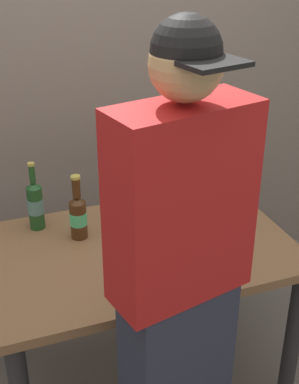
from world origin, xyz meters
The scene contains 7 objects.
ground_plane centered at (0.00, 0.00, 0.00)m, with size 8.00×8.00×0.00m, color slate.
desk centered at (0.00, 0.00, 0.65)m, with size 1.29×0.83×0.77m.
laptop centered at (0.32, 0.13, 0.81)m, with size 0.37×0.38×0.20m.
beer_bottle_brown centered at (-0.23, 0.16, 0.88)m, with size 0.07×0.07×0.29m.
beer_bottle_amber centered at (-0.38, 0.30, 0.89)m, with size 0.07×0.07×0.32m.
person_figure centered at (-0.08, -0.60, 0.93)m, with size 0.45×0.31×1.81m.
back_wall centered at (0.00, 0.86, 1.30)m, with size 6.00×0.10×2.60m, color gray.
Camera 1 is at (-0.61, -1.80, 2.00)m, focal length 49.47 mm.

